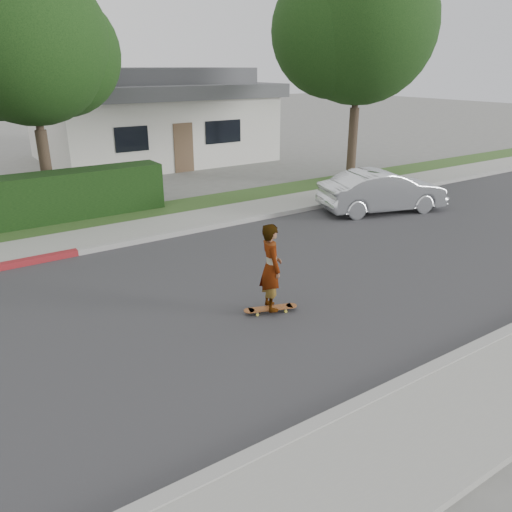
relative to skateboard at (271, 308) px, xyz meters
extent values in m
plane|color=slate|center=(-3.21, 1.08, -0.09)|extent=(120.00, 120.00, 0.00)
cube|color=#2D2D30|center=(-3.21, 1.08, -0.09)|extent=(60.00, 8.00, 0.01)
cube|color=#9E9E99|center=(-3.21, -3.02, -0.02)|extent=(60.00, 0.20, 0.15)
cube|color=#9E9E99|center=(-3.21, 5.18, -0.02)|extent=(60.00, 0.20, 0.15)
cube|color=gray|center=(-3.21, 6.08, -0.03)|extent=(60.00, 1.60, 0.12)
cube|color=#2D4C1E|center=(-3.21, 7.68, -0.04)|extent=(60.00, 1.60, 0.10)
cylinder|color=#33261C|center=(-1.71, 10.08, 1.17)|extent=(0.36, 0.36, 2.52)
cylinder|color=#33261C|center=(-1.71, 10.08, 3.06)|extent=(0.24, 0.24, 2.10)
sphere|color=black|center=(-1.71, 10.08, 4.95)|extent=(4.80, 4.80, 4.80)
sphere|color=black|center=(-0.81, 10.38, 4.65)|extent=(3.84, 3.84, 3.84)
cylinder|color=#33261C|center=(9.29, 7.58, 1.35)|extent=(0.36, 0.36, 2.88)
cylinder|color=#33261C|center=(9.29, 7.58, 3.51)|extent=(0.24, 0.24, 2.40)
sphere|color=black|center=(9.29, 7.58, 5.67)|extent=(5.60, 5.60, 5.60)
sphere|color=black|center=(8.49, 7.98, 5.47)|extent=(4.76, 4.76, 4.76)
sphere|color=black|center=(10.19, 7.88, 5.37)|extent=(4.48, 4.48, 4.48)
cube|color=beige|center=(4.79, 17.08, 1.41)|extent=(10.00, 8.00, 3.00)
cube|color=#4C4C51|center=(4.79, 17.08, 3.21)|extent=(10.60, 8.60, 0.60)
cube|color=#4C4C51|center=(4.79, 17.08, 3.81)|extent=(8.40, 6.40, 0.80)
cube|color=black|center=(2.29, 13.06, 1.51)|extent=(1.40, 0.06, 1.00)
cube|color=black|center=(6.59, 13.06, 1.51)|extent=(1.80, 0.06, 1.00)
cube|color=brown|center=(4.59, 13.06, 0.96)|extent=(0.90, 0.06, 2.10)
cylinder|color=gold|center=(-0.29, 0.02, -0.05)|extent=(0.06, 0.05, 0.06)
cylinder|color=gold|center=(-0.24, 0.17, -0.05)|extent=(0.06, 0.05, 0.06)
cylinder|color=gold|center=(0.24, -0.17, -0.05)|extent=(0.06, 0.05, 0.06)
cylinder|color=gold|center=(0.29, -0.02, -0.05)|extent=(0.06, 0.05, 0.06)
cube|color=silver|center=(-0.26, 0.09, -0.01)|extent=(0.10, 0.17, 0.02)
cube|color=silver|center=(0.26, -0.09, -0.01)|extent=(0.10, 0.17, 0.02)
cube|color=brown|center=(0.00, 0.00, 0.01)|extent=(0.86, 0.47, 0.02)
cylinder|color=brown|center=(-0.39, 0.14, 0.01)|extent=(0.26, 0.26, 0.02)
cylinder|color=brown|center=(0.39, -0.14, 0.01)|extent=(0.26, 0.26, 0.02)
imported|color=white|center=(0.00, 0.00, 0.85)|extent=(0.56, 0.70, 1.67)
imported|color=silver|center=(7.04, 3.79, 0.57)|extent=(4.25, 2.49, 1.32)
camera|label=1|loc=(-4.94, -6.91, 4.33)|focal=35.00mm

